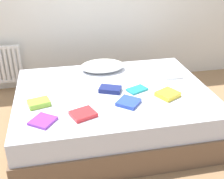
# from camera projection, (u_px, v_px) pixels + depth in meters

# --- Properties ---
(ground_plane) EXTENTS (8.00, 8.00, 0.00)m
(ground_plane) POSITION_uv_depth(u_px,v_px,m) (113.00, 130.00, 3.14)
(ground_plane) COLOR #93704C
(bed) EXTENTS (2.00, 1.50, 0.50)m
(bed) POSITION_uv_depth(u_px,v_px,m) (113.00, 111.00, 3.03)
(bed) COLOR brown
(bed) RESTS_ON ground
(radiator) EXTENTS (0.40, 0.04, 0.52)m
(radiator) POSITION_uv_depth(u_px,v_px,m) (6.00, 65.00, 3.79)
(radiator) COLOR white
(radiator) RESTS_ON ground
(pillow) EXTENTS (0.51, 0.36, 0.11)m
(pillow) POSITION_uv_depth(u_px,v_px,m) (102.00, 66.00, 3.34)
(pillow) COLOR white
(pillow) RESTS_ON bed
(textbook_navy) EXTENTS (0.25, 0.21, 0.05)m
(textbook_navy) POSITION_uv_depth(u_px,v_px,m) (110.00, 89.00, 2.88)
(textbook_navy) COLOR navy
(textbook_navy) RESTS_ON bed
(textbook_blue) EXTENTS (0.27, 0.27, 0.04)m
(textbook_blue) POSITION_uv_depth(u_px,v_px,m) (129.00, 102.00, 2.65)
(textbook_blue) COLOR #2847B7
(textbook_blue) RESTS_ON bed
(textbook_yellow) EXTENTS (0.26, 0.25, 0.05)m
(textbook_yellow) POSITION_uv_depth(u_px,v_px,m) (168.00, 94.00, 2.78)
(textbook_yellow) COLOR yellow
(textbook_yellow) RESTS_ON bed
(textbook_white) EXTENTS (0.20, 0.14, 0.03)m
(textbook_white) POSITION_uv_depth(u_px,v_px,m) (173.00, 76.00, 3.19)
(textbook_white) COLOR white
(textbook_white) RESTS_ON bed
(textbook_teal) EXTENTS (0.23, 0.20, 0.02)m
(textbook_teal) POSITION_uv_depth(u_px,v_px,m) (137.00, 90.00, 2.90)
(textbook_teal) COLOR teal
(textbook_teal) RESTS_ON bed
(textbook_red) EXTENTS (0.25, 0.24, 0.04)m
(textbook_red) POSITION_uv_depth(u_px,v_px,m) (83.00, 114.00, 2.47)
(textbook_red) COLOR red
(textbook_red) RESTS_ON bed
(textbook_purple) EXTENTS (0.26, 0.26, 0.02)m
(textbook_purple) POSITION_uv_depth(u_px,v_px,m) (43.00, 121.00, 2.39)
(textbook_purple) COLOR purple
(textbook_purple) RESTS_ON bed
(textbook_lime) EXTENTS (0.23, 0.19, 0.05)m
(textbook_lime) POSITION_uv_depth(u_px,v_px,m) (39.00, 103.00, 2.63)
(textbook_lime) COLOR #8CC638
(textbook_lime) RESTS_ON bed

